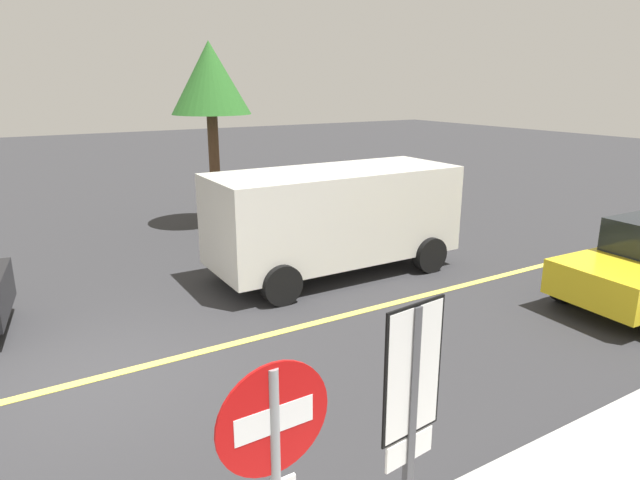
# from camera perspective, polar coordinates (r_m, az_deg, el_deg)

# --- Properties ---
(ground_plane) EXTENTS (80.00, 80.00, 0.00)m
(ground_plane) POSITION_cam_1_polar(r_m,az_deg,el_deg) (8.37, -22.38, -13.20)
(ground_plane) COLOR #2D2D30
(lane_marking_centre) EXTENTS (28.00, 0.16, 0.01)m
(lane_marking_centre) POSITION_cam_1_polar(r_m,az_deg,el_deg) (9.17, -3.42, -9.27)
(lane_marking_centre) COLOR #E0D14C
(stop_sign) EXTENTS (0.76, 0.07, 2.34)m
(stop_sign) POSITION_cam_1_polar(r_m,az_deg,el_deg) (3.72, -4.64, -22.59)
(stop_sign) COLOR gray
(stop_sign) RESTS_ON ground_plane
(speed_limit_sign) EXTENTS (0.54, 0.08, 2.52)m
(speed_limit_sign) POSITION_cam_1_polar(r_m,az_deg,el_deg) (4.03, 9.41, -16.46)
(speed_limit_sign) COLOR #4C4C51
(speed_limit_sign) RESTS_ON ground_plane
(white_van) EXTENTS (5.21, 2.29, 2.20)m
(white_van) POSITION_cam_1_polar(r_m,az_deg,el_deg) (11.46, 1.41, 2.63)
(white_van) COLOR silver
(white_van) RESTS_ON ground_plane
(tree_left_verge) EXTENTS (2.12, 2.12, 4.97)m
(tree_left_verge) POSITION_cam_1_polar(r_m,az_deg,el_deg) (15.47, -11.27, 15.82)
(tree_left_verge) COLOR #513823
(tree_left_verge) RESTS_ON ground_plane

